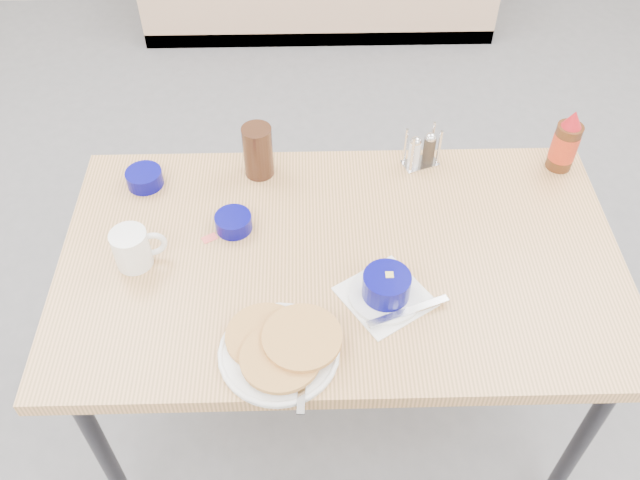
{
  "coord_description": "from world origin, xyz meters",
  "views": [
    {
      "loc": [
        -0.08,
        -0.86,
        2.03
      ],
      "look_at": [
        -0.05,
        0.25,
        0.82
      ],
      "focal_mm": 38.0,
      "sensor_mm": 36.0,
      "label": 1
    }
  ],
  "objects_px": {
    "grits_setting": "(386,289)",
    "creamer_bowl": "(145,178)",
    "condiment_caddy": "(422,152)",
    "syrup_bottle": "(565,143)",
    "pancake_plate": "(281,348)",
    "dining_table": "(341,271)",
    "amber_tumbler": "(258,151)",
    "coffee_mug": "(133,248)",
    "butter_bowl": "(234,222)"
  },
  "relations": [
    {
      "from": "grits_setting",
      "to": "creamer_bowl",
      "type": "xyz_separation_m",
      "value": [
        -0.62,
        0.41,
        -0.01
      ]
    },
    {
      "from": "dining_table",
      "to": "condiment_caddy",
      "type": "height_order",
      "value": "condiment_caddy"
    },
    {
      "from": "grits_setting",
      "to": "syrup_bottle",
      "type": "distance_m",
      "value": 0.7
    },
    {
      "from": "butter_bowl",
      "to": "amber_tumbler",
      "type": "xyz_separation_m",
      "value": [
        0.06,
        0.21,
        0.06
      ]
    },
    {
      "from": "condiment_caddy",
      "to": "syrup_bottle",
      "type": "distance_m",
      "value": 0.39
    },
    {
      "from": "coffee_mug",
      "to": "syrup_bottle",
      "type": "bearing_deg",
      "value": 16.26
    },
    {
      "from": "grits_setting",
      "to": "condiment_caddy",
      "type": "bearing_deg",
      "value": 73.46
    },
    {
      "from": "grits_setting",
      "to": "creamer_bowl",
      "type": "height_order",
      "value": "grits_setting"
    },
    {
      "from": "coffee_mug",
      "to": "syrup_bottle",
      "type": "height_order",
      "value": "syrup_bottle"
    },
    {
      "from": "pancake_plate",
      "to": "syrup_bottle",
      "type": "distance_m",
      "value": 0.98
    },
    {
      "from": "coffee_mug",
      "to": "creamer_bowl",
      "type": "relative_size",
      "value": 1.32
    },
    {
      "from": "pancake_plate",
      "to": "grits_setting",
      "type": "relative_size",
      "value": 1.05
    },
    {
      "from": "creamer_bowl",
      "to": "condiment_caddy",
      "type": "relative_size",
      "value": 0.83
    },
    {
      "from": "dining_table",
      "to": "condiment_caddy",
      "type": "relative_size",
      "value": 11.8
    },
    {
      "from": "grits_setting",
      "to": "amber_tumbler",
      "type": "relative_size",
      "value": 1.78
    },
    {
      "from": "grits_setting",
      "to": "butter_bowl",
      "type": "bearing_deg",
      "value": 147.68
    },
    {
      "from": "dining_table",
      "to": "creamer_bowl",
      "type": "distance_m",
      "value": 0.6
    },
    {
      "from": "dining_table",
      "to": "condiment_caddy",
      "type": "xyz_separation_m",
      "value": [
        0.24,
        0.34,
        0.1
      ]
    },
    {
      "from": "amber_tumbler",
      "to": "condiment_caddy",
      "type": "distance_m",
      "value": 0.45
    },
    {
      "from": "butter_bowl",
      "to": "syrup_bottle",
      "type": "height_order",
      "value": "syrup_bottle"
    },
    {
      "from": "grits_setting",
      "to": "pancake_plate",
      "type": "bearing_deg",
      "value": -148.69
    },
    {
      "from": "dining_table",
      "to": "coffee_mug",
      "type": "relative_size",
      "value": 10.74
    },
    {
      "from": "dining_table",
      "to": "syrup_bottle",
      "type": "bearing_deg",
      "value": 27.11
    },
    {
      "from": "condiment_caddy",
      "to": "coffee_mug",
      "type": "bearing_deg",
      "value": -174.94
    },
    {
      "from": "dining_table",
      "to": "grits_setting",
      "type": "relative_size",
      "value": 5.14
    },
    {
      "from": "butter_bowl",
      "to": "syrup_bottle",
      "type": "distance_m",
      "value": 0.93
    },
    {
      "from": "grits_setting",
      "to": "dining_table",
      "type": "bearing_deg",
      "value": 126.35
    },
    {
      "from": "creamer_bowl",
      "to": "amber_tumbler",
      "type": "xyz_separation_m",
      "value": [
        0.31,
        0.04,
        0.05
      ]
    },
    {
      "from": "coffee_mug",
      "to": "pancake_plate",
      "type": "bearing_deg",
      "value": -37.28
    },
    {
      "from": "coffee_mug",
      "to": "amber_tumbler",
      "type": "relative_size",
      "value": 0.85
    },
    {
      "from": "coffee_mug",
      "to": "creamer_bowl",
      "type": "bearing_deg",
      "value": 94.25
    },
    {
      "from": "dining_table",
      "to": "grits_setting",
      "type": "xyz_separation_m",
      "value": [
        0.1,
        -0.13,
        0.09
      ]
    },
    {
      "from": "butter_bowl",
      "to": "creamer_bowl",
      "type": "bearing_deg",
      "value": 145.62
    },
    {
      "from": "condiment_caddy",
      "to": "syrup_bottle",
      "type": "bearing_deg",
      "value": -22.95
    },
    {
      "from": "creamer_bowl",
      "to": "syrup_bottle",
      "type": "relative_size",
      "value": 0.52
    },
    {
      "from": "grits_setting",
      "to": "creamer_bowl",
      "type": "relative_size",
      "value": 2.76
    },
    {
      "from": "coffee_mug",
      "to": "condiment_caddy",
      "type": "height_order",
      "value": "condiment_caddy"
    },
    {
      "from": "pancake_plate",
      "to": "amber_tumbler",
      "type": "bearing_deg",
      "value": 96.52
    },
    {
      "from": "coffee_mug",
      "to": "grits_setting",
      "type": "distance_m",
      "value": 0.62
    },
    {
      "from": "condiment_caddy",
      "to": "creamer_bowl",
      "type": "bearing_deg",
      "value": 164.86
    },
    {
      "from": "amber_tumbler",
      "to": "creamer_bowl",
      "type": "bearing_deg",
      "value": -172.51
    },
    {
      "from": "amber_tumbler",
      "to": "syrup_bottle",
      "type": "relative_size",
      "value": 0.81
    },
    {
      "from": "dining_table",
      "to": "pancake_plate",
      "type": "height_order",
      "value": "pancake_plate"
    },
    {
      "from": "butter_bowl",
      "to": "amber_tumbler",
      "type": "distance_m",
      "value": 0.23
    },
    {
      "from": "coffee_mug",
      "to": "creamer_bowl",
      "type": "xyz_separation_m",
      "value": [
        -0.02,
        0.28,
        -0.03
      ]
    },
    {
      "from": "coffee_mug",
      "to": "butter_bowl",
      "type": "bearing_deg",
      "value": 25.32
    },
    {
      "from": "butter_bowl",
      "to": "amber_tumbler",
      "type": "relative_size",
      "value": 0.62
    },
    {
      "from": "syrup_bottle",
      "to": "pancake_plate",
      "type": "bearing_deg",
      "value": -142.03
    },
    {
      "from": "dining_table",
      "to": "creamer_bowl",
      "type": "height_order",
      "value": "creamer_bowl"
    },
    {
      "from": "dining_table",
      "to": "amber_tumbler",
      "type": "xyz_separation_m",
      "value": [
        -0.21,
        0.31,
        0.14
      ]
    }
  ]
}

